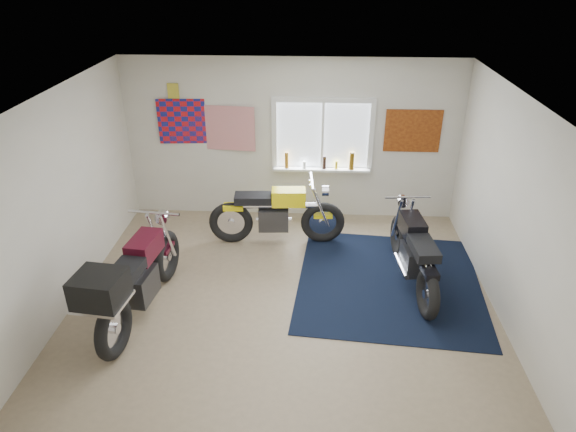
# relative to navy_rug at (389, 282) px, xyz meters

# --- Properties ---
(ground) EXTENTS (5.50, 5.50, 0.00)m
(ground) POSITION_rel_navy_rug_xyz_m (-1.46, -0.43, -0.01)
(ground) COLOR #9E896B
(ground) RESTS_ON ground
(room_shell) EXTENTS (5.50, 5.50, 5.50)m
(room_shell) POSITION_rel_navy_rug_xyz_m (-1.46, -0.43, 1.63)
(room_shell) COLOR white
(room_shell) RESTS_ON ground
(navy_rug) EXTENTS (2.72, 2.81, 0.01)m
(navy_rug) POSITION_rel_navy_rug_xyz_m (0.00, 0.00, 0.00)
(navy_rug) COLOR black
(navy_rug) RESTS_ON ground
(window_assembly) EXTENTS (1.66, 0.17, 1.26)m
(window_assembly) POSITION_rel_navy_rug_xyz_m (-0.96, 2.03, 1.36)
(window_assembly) COLOR white
(window_assembly) RESTS_ON room_shell
(oil_bottles) EXTENTS (1.16, 0.09, 0.30)m
(oil_bottles) POSITION_rel_navy_rug_xyz_m (-0.88, 1.97, 1.02)
(oil_bottles) COLOR #885413
(oil_bottles) RESTS_ON window_assembly
(flag_display) EXTENTS (1.60, 0.10, 1.17)m
(flag_display) POSITION_rel_navy_rug_xyz_m (-3.36, 2.05, 2.14)
(flag_display) COLOR red
(flag_display) RESTS_ON room_shell
(triumph_poster) EXTENTS (0.90, 0.03, 0.70)m
(triumph_poster) POSITION_rel_navy_rug_xyz_m (0.49, 2.05, 1.54)
(triumph_poster) COLOR #A54C14
(triumph_poster) RESTS_ON room_shell
(yellow_triumph) EXTENTS (2.14, 0.64, 1.07)m
(yellow_triumph) POSITION_rel_navy_rug_xyz_m (-1.66, 1.07, 0.47)
(yellow_triumph) COLOR black
(yellow_triumph) RESTS_ON ground
(black_chrome_bike) EXTENTS (0.65, 2.12, 1.09)m
(black_chrome_bike) POSITION_rel_navy_rug_xyz_m (0.29, 0.02, 0.47)
(black_chrome_bike) COLOR black
(black_chrome_bike) RESTS_ON navy_rug
(maroon_tourer) EXTENTS (0.80, 2.29, 1.16)m
(maroon_tourer) POSITION_rel_navy_rug_xyz_m (-3.23, -1.00, 0.60)
(maroon_tourer) COLOR black
(maroon_tourer) RESTS_ON ground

